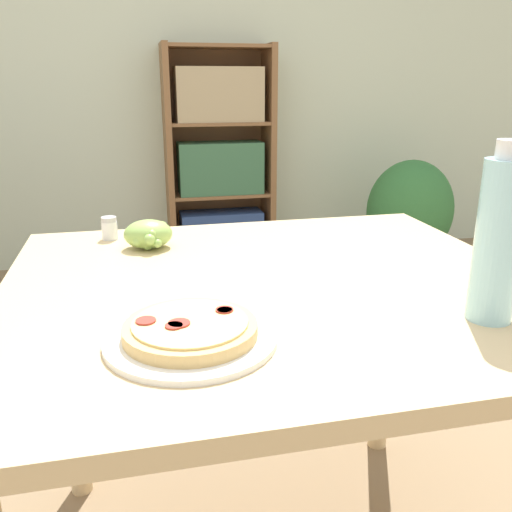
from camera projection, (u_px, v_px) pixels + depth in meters
wall_back at (156, 56)px, 3.31m from camera, size 8.00×0.05×2.60m
dining_table at (273, 329)px, 1.11m from camera, size 1.06×0.94×0.77m
pizza_on_plate at (191, 333)px, 0.82m from camera, size 0.26×0.26×0.04m
grape_bunch at (148, 234)px, 1.28m from camera, size 0.11×0.10×0.07m
drink_bottle at (499, 239)px, 0.87m from camera, size 0.07×0.07×0.30m
salt_shaker at (109, 228)px, 1.36m from camera, size 0.04×0.04×0.06m
bookshelf at (220, 165)px, 3.42m from camera, size 0.67×0.29×1.37m
potted_plant_floor at (410, 214)px, 3.33m from camera, size 0.54×0.46×0.70m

